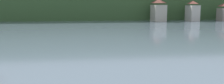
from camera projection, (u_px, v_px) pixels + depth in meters
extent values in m
cube|color=#38562D|center=(84.00, 2.00, 117.85)|extent=(352.00, 69.00, 13.90)
ellipsoid|color=#38562D|center=(164.00, 6.00, 141.39)|extent=(246.40, 48.30, 27.05)
cube|color=#BCB29E|center=(158.00, 13.00, 83.05)|extent=(3.96, 5.97, 5.51)
pyramid|color=brown|center=(159.00, 1.00, 82.45)|extent=(4.16, 6.26, 1.39)
cube|color=beige|center=(192.00, 13.00, 84.37)|extent=(3.10, 5.29, 5.37)
pyramid|color=brown|center=(193.00, 2.00, 83.81)|extent=(3.25, 5.55, 1.08)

